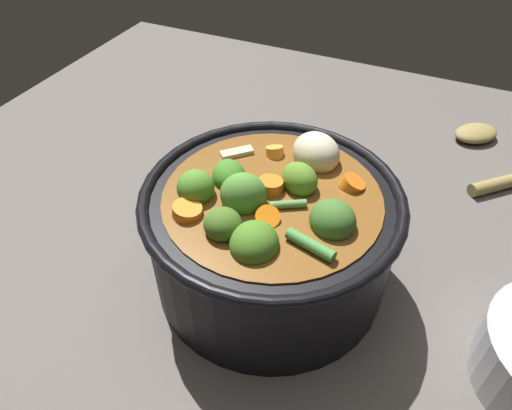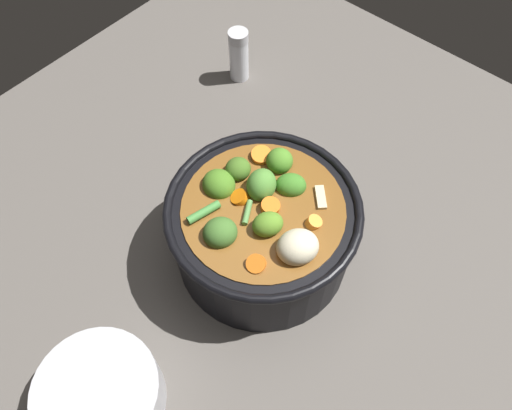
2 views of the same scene
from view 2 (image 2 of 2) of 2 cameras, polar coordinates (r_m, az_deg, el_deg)
The scene contains 4 objects.
ground_plane at distance 0.74m, azimuth 0.70°, elevation -5.16°, with size 1.10×1.10×0.00m, color #514C47.
cooking_pot at distance 0.68m, azimuth 0.75°, elevation -2.64°, with size 0.25×0.25×0.15m.
salt_shaker at distance 0.92m, azimuth -1.93°, elevation 16.39°, with size 0.03×0.03×0.10m.
small_saucepan at distance 0.66m, azimuth -17.25°, elevation -19.95°, with size 0.15×0.23×0.06m.
Camera 2 is at (0.22, -0.26, 0.65)m, focal length 35.80 mm.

